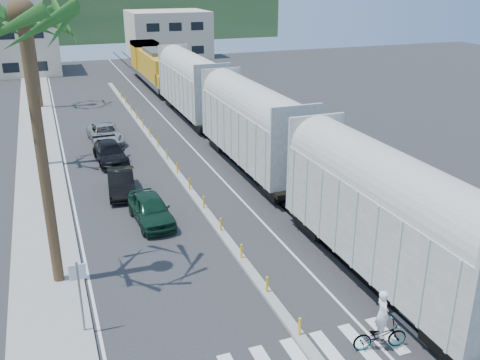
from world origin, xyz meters
name	(u,v)px	position (x,y,z in m)	size (l,w,h in m)	color
ground	(287,322)	(0.00, 0.00, 0.00)	(140.00, 140.00, 0.00)	#28282B
sidewalk	(39,152)	(-8.50, 25.00, 0.07)	(3.00, 90.00, 0.15)	gray
rails	(202,126)	(5.00, 28.00, 0.03)	(1.56, 100.00, 0.06)	black
median	(167,160)	(0.00, 19.96, 0.09)	(0.45, 60.00, 0.85)	gray
crosswalk	(312,355)	(0.00, -2.00, 0.01)	(14.00, 2.20, 0.01)	silver
lane_markings	(125,144)	(-2.15, 25.00, 0.00)	(9.42, 90.00, 0.01)	silver
freight_train	(225,109)	(5.00, 21.97, 2.91)	(3.00, 60.94, 5.85)	#A6A498
palm_trees	(23,1)	(-8.10, 22.70, 10.81)	(3.50, 37.20, 13.75)	brown
street_sign	(79,287)	(-7.30, 2.00, 1.97)	(0.60, 0.08, 3.00)	slate
buildings	(44,31)	(-6.41, 71.66, 4.36)	(38.00, 27.00, 10.00)	beige
hillside	(73,8)	(0.00, 100.00, 6.00)	(80.00, 20.00, 12.00)	#385628
car_lead	(151,209)	(-3.06, 10.53, 0.76)	(2.07, 4.58, 1.52)	#103020
car_second	(121,183)	(-3.94, 15.09, 0.71)	(1.92, 4.43, 1.42)	black
car_third	(110,153)	(-3.77, 21.12, 0.70)	(2.17, 4.88, 1.39)	black
car_rear	(105,134)	(-3.49, 26.17, 0.70)	(2.55, 5.12, 1.39)	#ADAFB2
cyclist	(380,330)	(2.40, -2.49, 0.75)	(1.34, 2.20, 2.35)	#9EA0A5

